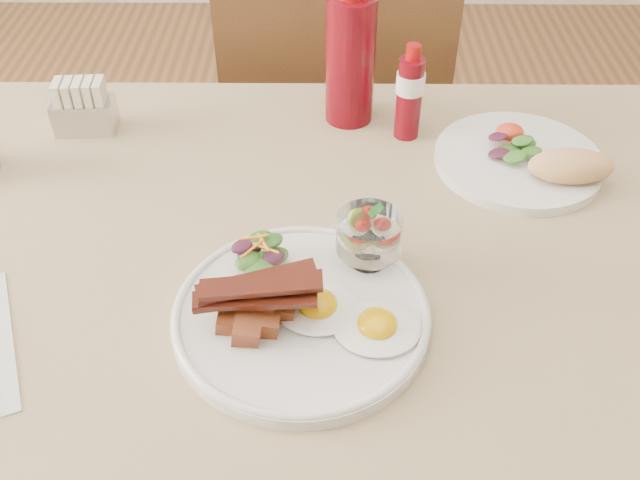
% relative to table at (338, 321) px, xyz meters
% --- Properties ---
extents(table, '(1.33, 0.88, 0.75)m').
position_rel_table_xyz_m(table, '(0.00, 0.00, 0.00)').
color(table, brown).
rests_on(table, ground).
extents(chair_far, '(0.42, 0.42, 0.93)m').
position_rel_table_xyz_m(chair_far, '(0.00, 0.66, -0.14)').
color(chair_far, brown).
rests_on(chair_far, ground).
extents(main_plate, '(0.28, 0.28, 0.02)m').
position_rel_table_xyz_m(main_plate, '(-0.04, -0.08, 0.10)').
color(main_plate, silver).
rests_on(main_plate, table).
extents(fried_eggs, '(0.17, 0.13, 0.03)m').
position_rel_table_xyz_m(fried_eggs, '(0.01, -0.09, 0.11)').
color(fried_eggs, white).
rests_on(fried_eggs, main_plate).
extents(bacon_potato_pile, '(0.14, 0.08, 0.06)m').
position_rel_table_xyz_m(bacon_potato_pile, '(-0.09, -0.10, 0.13)').
color(bacon_potato_pile, brown).
rests_on(bacon_potato_pile, main_plate).
extents(side_salad, '(0.07, 0.07, 0.04)m').
position_rel_table_xyz_m(side_salad, '(-0.09, -0.01, 0.12)').
color(side_salad, '#214813').
rests_on(side_salad, main_plate).
extents(fruit_cup, '(0.08, 0.08, 0.08)m').
position_rel_table_xyz_m(fruit_cup, '(0.03, -0.00, 0.15)').
color(fruit_cup, white).
rests_on(fruit_cup, main_plate).
extents(second_plate, '(0.23, 0.23, 0.06)m').
position_rel_table_xyz_m(second_plate, '(0.27, 0.20, 0.10)').
color(second_plate, silver).
rests_on(second_plate, table).
extents(ketchup_bottle, '(0.09, 0.09, 0.21)m').
position_rel_table_xyz_m(ketchup_bottle, '(0.02, 0.34, 0.19)').
color(ketchup_bottle, '#59050E').
rests_on(ketchup_bottle, table).
extents(hot_sauce_bottle, '(0.05, 0.05, 0.14)m').
position_rel_table_xyz_m(hot_sauce_bottle, '(0.10, 0.29, 0.16)').
color(hot_sauce_bottle, '#59050E').
rests_on(hot_sauce_bottle, table).
extents(sugar_caddy, '(0.09, 0.05, 0.08)m').
position_rel_table_xyz_m(sugar_caddy, '(-0.37, 0.30, 0.12)').
color(sugar_caddy, silver).
rests_on(sugar_caddy, table).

